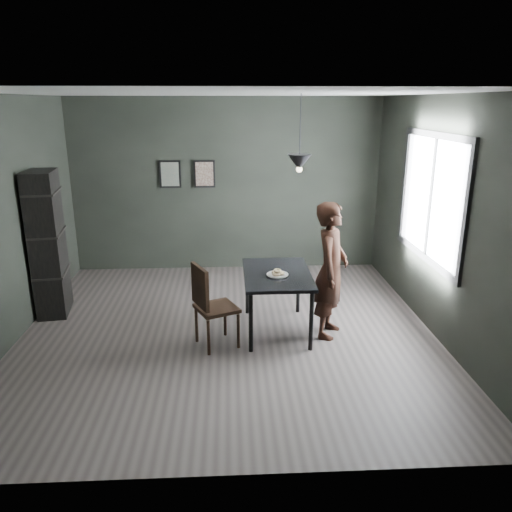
{
  "coord_description": "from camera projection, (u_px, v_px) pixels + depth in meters",
  "views": [
    {
      "loc": [
        0.04,
        -5.63,
        2.71
      ],
      "look_at": [
        0.35,
        0.05,
        0.95
      ],
      "focal_mm": 35.0,
      "sensor_mm": 36.0,
      "label": 1
    }
  ],
  "objects": [
    {
      "name": "framed_print_right",
      "position": [
        205.0,
        174.0,
        8.03
      ],
      "size": [
        0.34,
        0.04,
        0.44
      ],
      "color": "black",
      "rests_on": "ground"
    },
    {
      "name": "shelf_unit",
      "position": [
        48.0,
        244.0,
        6.46
      ],
      "size": [
        0.44,
        0.68,
        1.89
      ],
      "primitive_type": "cube",
      "rotation": [
        0.0,
        0.0,
        0.14
      ],
      "color": "black",
      "rests_on": "ground"
    },
    {
      "name": "cafe_table",
      "position": [
        277.0,
        279.0,
        6.0
      ],
      "size": [
        0.8,
        1.2,
        0.75
      ],
      "color": "black",
      "rests_on": "ground"
    },
    {
      "name": "framed_print_left",
      "position": [
        170.0,
        174.0,
        8.0
      ],
      "size": [
        0.34,
        0.04,
        0.44
      ],
      "color": "black",
      "rests_on": "ground"
    },
    {
      "name": "back_wall",
      "position": [
        226.0,
        186.0,
        8.14
      ],
      "size": [
        5.0,
        0.1,
        2.8
      ],
      "primitive_type": "cube",
      "color": "black",
      "rests_on": "ground"
    },
    {
      "name": "donut_pile",
      "position": [
        277.0,
        273.0,
        5.87
      ],
      "size": [
        0.15,
        0.16,
        0.07
      ],
      "rotation": [
        0.0,
        0.0,
        0.04
      ],
      "color": "beige",
      "rests_on": "white_plate"
    },
    {
      "name": "ground",
      "position": [
        228.0,
        331.0,
        6.17
      ],
      "size": [
        5.0,
        5.0,
        0.0
      ],
      "primitive_type": "plane",
      "color": "#3A3432",
      "rests_on": "ground"
    },
    {
      "name": "wood_chair",
      "position": [
        209.0,
        301.0,
        5.62
      ],
      "size": [
        0.57,
        0.57,
        0.99
      ],
      "rotation": [
        0.0,
        0.0,
        0.43
      ],
      "color": "black",
      "rests_on": "ground"
    },
    {
      "name": "pendant_lamp",
      "position": [
        299.0,
        162.0,
        5.7
      ],
      "size": [
        0.28,
        0.28,
        0.86
      ],
      "color": "black",
      "rests_on": "ground"
    },
    {
      "name": "ceiling",
      "position": [
        224.0,
        93.0,
        5.34
      ],
      "size": [
        5.0,
        5.0,
        0.02
      ],
      "color": "silver",
      "rests_on": "ground"
    },
    {
      "name": "window_assembly",
      "position": [
        431.0,
        198.0,
        6.01
      ],
      "size": [
        0.04,
        1.96,
        1.56
      ],
      "color": "white",
      "rests_on": "ground"
    },
    {
      "name": "woman",
      "position": [
        331.0,
        270.0,
        5.86
      ],
      "size": [
        0.59,
        0.7,
        1.63
      ],
      "primitive_type": "imported",
      "rotation": [
        0.0,
        0.0,
        1.19
      ],
      "color": "black",
      "rests_on": "ground"
    },
    {
      "name": "white_plate",
      "position": [
        277.0,
        275.0,
        5.88
      ],
      "size": [
        0.23,
        0.23,
        0.01
      ],
      "primitive_type": "cylinder",
      "color": "white",
      "rests_on": "cafe_table"
    }
  ]
}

